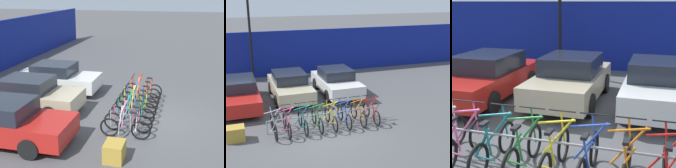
# 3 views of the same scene
# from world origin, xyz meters

# --- Properties ---
(ground_plane) EXTENTS (120.00, 120.00, 0.00)m
(ground_plane) POSITION_xyz_m (0.00, 0.00, 0.00)
(ground_plane) COLOR #4C4C4F
(bike_rack) EXTENTS (4.72, 0.04, 0.57)m
(bike_rack) POSITION_xyz_m (0.29, 0.68, 0.50)
(bike_rack) COLOR gray
(bike_rack) RESTS_ON ground
(bicycle_silver) EXTENTS (0.68, 1.71, 1.05)m
(bicycle_silver) POSITION_xyz_m (-1.80, 0.53, 0.38)
(bicycle_silver) COLOR black
(bicycle_silver) RESTS_ON ground
(bicycle_pink) EXTENTS (0.68, 1.71, 1.05)m
(bicycle_pink) POSITION_xyz_m (-1.28, 0.53, 0.38)
(bicycle_pink) COLOR black
(bicycle_pink) RESTS_ON ground
(bicycle_teal) EXTENTS (0.68, 1.71, 1.05)m
(bicycle_teal) POSITION_xyz_m (-0.64, 0.53, 0.38)
(bicycle_teal) COLOR black
(bicycle_teal) RESTS_ON ground
(bicycle_green) EXTENTS (0.68, 1.71, 1.05)m
(bicycle_green) POSITION_xyz_m (-0.04, 0.53, 0.38)
(bicycle_green) COLOR black
(bicycle_green) RESTS_ON ground
(bicycle_yellow) EXTENTS (0.68, 1.71, 1.05)m
(bicycle_yellow) POSITION_xyz_m (0.55, 0.53, 0.38)
(bicycle_yellow) COLOR black
(bicycle_yellow) RESTS_ON ground
(bicycle_blue) EXTENTS (0.68, 1.71, 1.05)m
(bicycle_blue) POSITION_xyz_m (1.14, 0.53, 0.38)
(bicycle_blue) COLOR black
(bicycle_blue) RESTS_ON ground
(bicycle_orange) EXTENTS (0.68, 1.71, 1.05)m
(bicycle_orange) POSITION_xyz_m (1.78, 0.53, 0.38)
(bicycle_orange) COLOR black
(bicycle_orange) RESTS_ON ground
(bicycle_red) EXTENTS (0.68, 1.71, 1.05)m
(bicycle_red) POSITION_xyz_m (2.38, 0.53, 0.38)
(bicycle_red) COLOR black
(bicycle_red) RESTS_ON ground
(car_red) EXTENTS (1.91, 4.53, 1.40)m
(car_red) POSITION_xyz_m (-2.91, 4.30, 0.69)
(car_red) COLOR red
(car_red) RESTS_ON ground
(car_beige) EXTENTS (1.91, 4.11, 1.40)m
(car_beige) POSITION_xyz_m (-0.33, 4.71, 0.69)
(car_beige) COLOR #C1B28E
(car_beige) RESTS_ON ground
(car_white) EXTENTS (1.91, 4.00, 1.40)m
(car_white) POSITION_xyz_m (2.21, 4.65, 0.69)
(car_white) COLOR silver
(car_white) RESTS_ON ground
(cargo_crate) EXTENTS (0.70, 0.56, 0.55)m
(cargo_crate) POSITION_xyz_m (-3.23, 0.54, 0.28)
(cargo_crate) COLOR #B28C33
(cargo_crate) RESTS_ON ground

